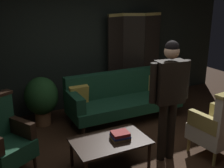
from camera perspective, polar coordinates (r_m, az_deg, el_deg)
ground_plane at (r=4.05m, az=5.30°, el=-16.08°), size 10.00×10.00×0.00m
back_wall at (r=5.65m, az=-7.63°, el=8.91°), size 7.20×0.10×2.80m
folding_screen at (r=6.04m, az=4.47°, el=5.57°), size 1.30×0.23×1.90m
velvet_couch at (r=5.22m, az=2.18°, el=-2.46°), size 2.12×0.78×0.88m
coffee_table at (r=3.78m, az=-0.41°, el=-12.00°), size 1.00×0.64×0.42m
armchair_gilt_accent at (r=4.27m, az=20.87°, el=-7.84°), size 0.64×0.64×1.04m
armchair_wing_left at (r=3.91m, az=-21.41°, el=-10.32°), size 0.79×0.79×1.04m
standing_figure at (r=3.81m, az=11.61°, el=-1.39°), size 0.59×0.26×1.70m
potted_plant at (r=5.10m, az=-14.22°, el=-2.72°), size 0.60×0.60×0.89m
book_tan_leather at (r=3.78m, az=1.70°, el=-10.95°), size 0.26×0.21×0.03m
book_navy_cloth at (r=3.76m, az=1.70°, el=-10.55°), size 0.26×0.23×0.03m
book_red_leather at (r=3.75m, az=1.71°, el=-10.09°), size 0.24×0.20×0.04m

